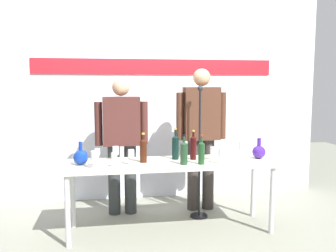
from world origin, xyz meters
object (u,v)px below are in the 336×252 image
decanter_blue_left (81,157)px  wine_glass_left_0 (116,151)px  wine_bottle_2 (201,152)px  wine_bottle_4 (143,150)px  wine_glass_left_1 (94,156)px  wine_bottle_1 (184,152)px  wine_glass_left_5 (96,156)px  presenter_left (122,137)px  display_table (170,168)px  presenter_right (201,130)px  wine_bottle_3 (193,147)px  wine_glass_right_0 (242,146)px  wine_glass_right_1 (222,153)px  wine_glass_left_2 (131,154)px  wine_bottle_0 (175,146)px  wine_glass_right_2 (213,151)px  decanter_blue_right (259,151)px  microphone_stand (199,174)px  wine_glass_left_4 (97,152)px  wine_glass_left_3 (114,157)px

decanter_blue_left → wine_glass_left_0: 0.38m
wine_bottle_2 → wine_bottle_4: wine_bottle_4 is taller
wine_bottle_4 → wine_glass_left_1: bearing=-157.7°
wine_bottle_1 → wine_glass_left_5: 0.86m
presenter_left → wine_glass_left_0: size_ratio=10.79×
display_table → presenter_right: presenter_right is taller
wine_bottle_3 → wine_glass_left_0: 0.81m
presenter_left → wine_glass_right_0: size_ratio=10.13×
wine_bottle_3 → wine_glass_right_0: bearing=9.1°
presenter_left → wine_bottle_2: size_ratio=5.37×
wine_bottle_2 → wine_glass_left_1: bearing=-179.1°
wine_bottle_3 → wine_bottle_4: (-0.53, -0.06, -0.00)m
wine_bottle_1 → wine_glass_right_1: size_ratio=1.93×
wine_glass_left_0 → wine_glass_right_1: wine_glass_right_1 is taller
wine_glass_left_0 → wine_glass_left_2: (0.15, -0.25, 0.01)m
wine_bottle_0 → wine_bottle_1: 0.26m
display_table → wine_bottle_2: wine_bottle_2 is taller
display_table → wine_glass_right_0: (0.83, 0.16, 0.17)m
wine_glass_left_0 → wine_glass_right_2: size_ratio=1.09×
decanter_blue_right → wine_glass_left_1: decanter_blue_right is taller
wine_glass_left_5 → microphone_stand: size_ratio=0.10×
wine_bottle_1 → wine_glass_left_4: bearing=161.4°
wine_glass_left_3 → wine_bottle_0: bearing=21.6°
presenter_right → wine_glass_left_3: (-1.05, -0.73, -0.14)m
wine_glass_left_3 → wine_glass_left_4: 0.33m
wine_bottle_1 → display_table: bearing=125.8°
wine_bottle_0 → wine_bottle_4: bearing=-164.6°
presenter_left → wine_bottle_1: 0.94m
decanter_blue_left → wine_bottle_4: bearing=0.6°
wine_glass_left_2 → wine_glass_left_5: (-0.34, 0.02, -0.01)m
display_table → wine_glass_left_4: size_ratio=15.97×
wine_glass_right_0 → microphone_stand: size_ratio=0.10×
wine_glass_left_2 → wine_glass_left_4: 0.40m
wine_bottle_2 → wine_glass_left_3: size_ratio=2.13×
wine_bottle_4 → wine_glass_left_3: wine_bottle_4 is taller
wine_bottle_0 → wine_glass_left_1: wine_bottle_0 is taller
display_table → wine_glass_right_0: bearing=10.9°
wine_glass_left_2 → wine_glass_right_1: (0.89, -0.10, -0.00)m
wine_glass_left_4 → presenter_left: bearing=59.5°
presenter_right → wine_glass_left_4: size_ratio=12.73×
presenter_left → wine_bottle_0: (0.55, -0.48, -0.04)m
wine_glass_left_5 → presenter_left: bearing=67.5°
display_table → wine_glass_right_2: bearing=2.7°
wine_glass_left_2 → presenter_left: bearing=95.8°
wine_glass_left_3 → display_table: bearing=14.4°
display_table → presenter_right: 0.81m
decanter_blue_right → wine_glass_left_4: bearing=175.7°
decanter_blue_right → wine_glass_right_2: decanter_blue_right is taller
wine_glass_left_3 → wine_bottle_2: bearing=-1.4°
presenter_left → wine_glass_left_4: bearing=-120.5°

